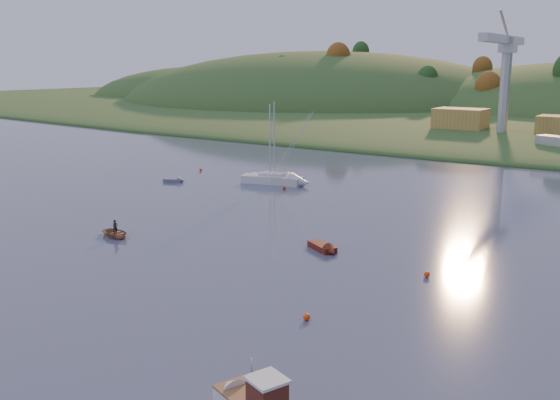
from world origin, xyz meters
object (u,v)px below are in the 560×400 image
Objects in this scene: sailboat_far at (274,178)px; canoe at (116,233)px; red_tender at (326,249)px; grey_dinghy at (177,180)px; fishing_boat at (248,400)px; sailboat_near at (270,178)px.

sailboat_far is 32.63m from canoe.
red_tender reaches higher than canoe.
canoe is at bearing -90.63° from sailboat_far.
grey_dinghy reaches higher than canoe.
red_tender is at bearing -53.15° from sailboat_far.
fishing_boat is at bearing -66.28° from grey_dinghy.
sailboat_far is at bearing 4.15° from sailboat_near.
grey_dinghy is at bearing -165.98° from sailboat_near.
fishing_boat is at bearing -110.24° from canoe.
canoe is at bearing -10.48° from fishing_boat.
sailboat_near is at bearing -165.85° from sailboat_far.
canoe is 29.77m from grey_dinghy.
sailboat_near reaches higher than grey_dinghy.
grey_dinghy is (-46.13, 43.96, -0.56)m from fishing_boat.
fishing_boat is 1.76× the size of grey_dinghy.
fishing_boat reaches higher than grey_dinghy.
fishing_boat is 35.79m from canoe.
sailboat_far is 14.45m from grey_dinghy.
sailboat_near is 0.97× the size of sailboat_far.
sailboat_far reaches higher than sailboat_near.
grey_dinghy is (-11.99, -6.87, -0.50)m from sailboat_near.
fishing_boat is 61.09m from sailboat_far.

